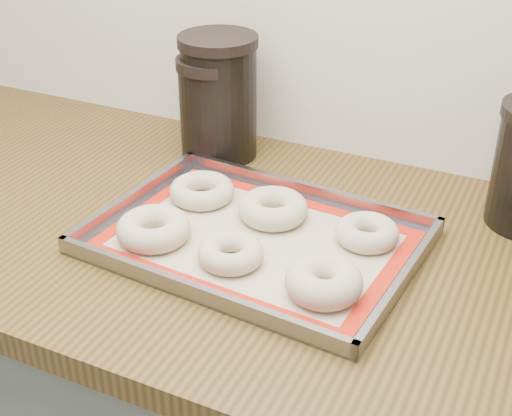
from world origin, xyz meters
The scene contains 11 objects.
countertop centered at (0.00, 1.68, 0.88)m, with size 3.06×0.68×0.04m, color brown.
baking_tray centered at (-0.05, 1.65, 0.91)m, with size 0.48×0.37×0.03m.
baking_mat centered at (-0.05, 1.65, 0.90)m, with size 0.44×0.32×0.00m.
bagel_front_left centered at (-0.19, 1.59, 0.92)m, with size 0.11×0.11×0.04m, color beige.
bagel_front_mid centered at (-0.06, 1.58, 0.92)m, with size 0.09×0.09×0.03m, color beige.
bagel_front_right centered at (0.08, 1.57, 0.93)m, with size 0.10×0.10×0.04m, color beige.
bagel_back_left centered at (-0.18, 1.73, 0.92)m, with size 0.10×0.10×0.03m, color beige.
bagel_back_mid centered at (-0.06, 1.72, 0.92)m, with size 0.11×0.11×0.04m, color beige.
bagel_back_right centered at (0.10, 1.72, 0.92)m, with size 0.09×0.09×0.03m, color beige.
canister_left centered at (-0.24, 1.90, 1.01)m, with size 0.14×0.14×0.22m.
canister_mid centered at (-0.25, 1.88, 0.99)m, with size 0.12×0.12×0.18m.
Camera 1 is at (0.33, 0.86, 1.47)m, focal length 50.00 mm.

